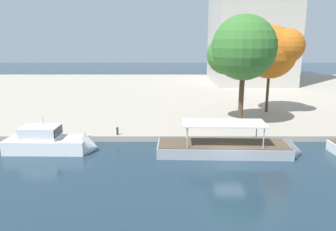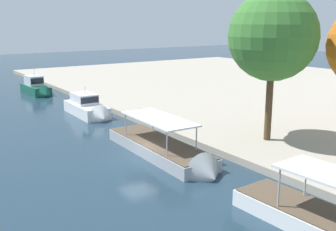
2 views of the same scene
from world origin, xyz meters
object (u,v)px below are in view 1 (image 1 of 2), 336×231
object	(u,v)px
tour_boat_2	(234,150)
tree_2	(272,52)
mooring_bollard_0	(116,131)
tree_3	(240,50)
motor_yacht_1	(52,144)

from	to	relation	value
tour_boat_2	tree_2	size ratio (longest dim) A/B	1.16
mooring_bollard_0	tree_3	xyz separation A→B (m)	(13.23, 4.81, 7.88)
motor_yacht_1	tour_boat_2	distance (m)	16.50
motor_yacht_1	mooring_bollard_0	distance (m)	6.31
mooring_bollard_0	tree_2	xyz separation A→B (m)	(18.53, 10.30, 7.39)
tour_boat_2	mooring_bollard_0	size ratio (longest dim) A/B	15.83
mooring_bollard_0	tree_3	world-z (taller)	tree_3
tour_boat_2	tree_2	world-z (taller)	tree_2
mooring_bollard_0	tree_3	size ratio (longest dim) A/B	0.07
motor_yacht_1	tree_3	xyz separation A→B (m)	(18.58, 8.13, 8.19)
mooring_bollard_0	tree_2	distance (m)	22.45
mooring_bollard_0	tour_boat_2	bearing A→B (deg)	-20.12
tree_2	tree_3	xyz separation A→B (m)	(-5.30, -5.50, 0.50)
motor_yacht_1	tree_2	bearing A→B (deg)	30.73
tree_3	tour_boat_2	bearing A→B (deg)	-103.28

